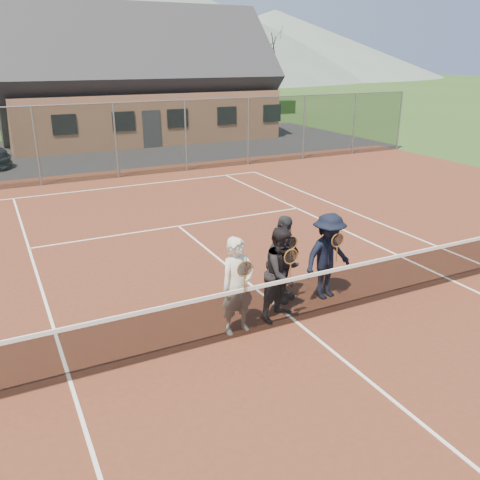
{
  "coord_description": "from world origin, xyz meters",
  "views": [
    {
      "loc": [
        -4.73,
        -7.06,
        4.73
      ],
      "look_at": [
        -0.44,
        1.5,
        1.25
      ],
      "focal_mm": 38.0,
      "sensor_mm": 36.0,
      "label": 1
    }
  ],
  "objects_px": {
    "player_c": "(283,259)",
    "player_b": "(282,273)",
    "clubhouse": "(136,69)",
    "player_a": "(238,286)",
    "player_d": "(328,256)",
    "tennis_net": "(298,297)"
  },
  "relations": [
    {
      "from": "player_b",
      "to": "player_d",
      "type": "distance_m",
      "value": 1.31
    },
    {
      "from": "tennis_net",
      "to": "player_c",
      "type": "bearing_deg",
      "value": 75.68
    },
    {
      "from": "player_d",
      "to": "player_c",
      "type": "bearing_deg",
      "value": 162.4
    },
    {
      "from": "player_b",
      "to": "player_d",
      "type": "xyz_separation_m",
      "value": [
        1.27,
        0.32,
        -0.0
      ]
    },
    {
      "from": "tennis_net",
      "to": "clubhouse",
      "type": "distance_m",
      "value": 24.57
    },
    {
      "from": "player_a",
      "to": "tennis_net",
      "type": "bearing_deg",
      "value": -10.63
    },
    {
      "from": "tennis_net",
      "to": "player_d",
      "type": "bearing_deg",
      "value": 30.04
    },
    {
      "from": "tennis_net",
      "to": "player_c",
      "type": "distance_m",
      "value": 1.04
    },
    {
      "from": "player_a",
      "to": "player_d",
      "type": "relative_size",
      "value": 1.0
    },
    {
      "from": "tennis_net",
      "to": "clubhouse",
      "type": "bearing_deg",
      "value": 80.54
    },
    {
      "from": "player_a",
      "to": "player_b",
      "type": "bearing_deg",
      "value": 7.01
    },
    {
      "from": "clubhouse",
      "to": "player_d",
      "type": "distance_m",
      "value": 23.72
    },
    {
      "from": "clubhouse",
      "to": "player_a",
      "type": "relative_size",
      "value": 8.67
    },
    {
      "from": "player_b",
      "to": "tennis_net",
      "type": "bearing_deg",
      "value": -67.58
    },
    {
      "from": "player_a",
      "to": "player_c",
      "type": "xyz_separation_m",
      "value": [
        1.37,
        0.72,
        -0.0
      ]
    },
    {
      "from": "tennis_net",
      "to": "clubhouse",
      "type": "xyz_separation_m",
      "value": [
        4.0,
        24.0,
        3.45
      ]
    },
    {
      "from": "player_c",
      "to": "player_b",
      "type": "bearing_deg",
      "value": -122.01
    },
    {
      "from": "player_d",
      "to": "tennis_net",
      "type": "bearing_deg",
      "value": -149.96
    },
    {
      "from": "player_c",
      "to": "player_d",
      "type": "distance_m",
      "value": 0.94
    },
    {
      "from": "player_c",
      "to": "player_d",
      "type": "bearing_deg",
      "value": -17.6
    },
    {
      "from": "player_a",
      "to": "player_b",
      "type": "distance_m",
      "value": 1.0
    },
    {
      "from": "player_b",
      "to": "player_c",
      "type": "distance_m",
      "value": 0.71
    }
  ]
}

